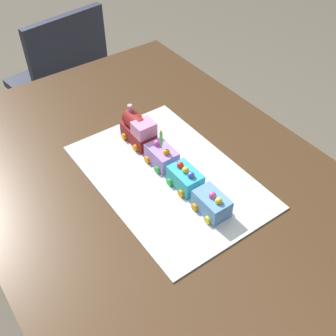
# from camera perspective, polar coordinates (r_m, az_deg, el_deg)

# --- Properties ---
(ground_plane) EXTENTS (8.00, 8.00, 0.00)m
(ground_plane) POSITION_cam_1_polar(r_m,az_deg,el_deg) (1.84, -1.69, -17.36)
(ground_plane) COLOR #6B6054
(dining_table) EXTENTS (1.40, 1.00, 0.74)m
(dining_table) POSITION_cam_1_polar(r_m,az_deg,el_deg) (1.32, -2.25, -4.02)
(dining_table) COLOR #4C331E
(dining_table) RESTS_ON ground
(chair) EXTENTS (0.45, 0.45, 0.86)m
(chair) POSITION_cam_1_polar(r_m,az_deg,el_deg) (2.21, -14.29, 11.29)
(chair) COLOR #2D3347
(chair) RESTS_ON ground
(cake_board) EXTENTS (0.60, 0.40, 0.00)m
(cake_board) POSITION_cam_1_polar(r_m,az_deg,el_deg) (1.24, 0.00, -1.07)
(cake_board) COLOR silver
(cake_board) RESTS_ON dining_table
(cake_locomotive) EXTENTS (0.14, 0.08, 0.12)m
(cake_locomotive) POSITION_cam_1_polar(r_m,az_deg,el_deg) (1.33, -4.09, 5.30)
(cake_locomotive) COLOR maroon
(cake_locomotive) RESTS_ON cake_board
(cake_car_flatbed_lavender) EXTENTS (0.10, 0.08, 0.07)m
(cake_car_flatbed_lavender) POSITION_cam_1_polar(r_m,az_deg,el_deg) (1.25, -0.88, 1.68)
(cake_car_flatbed_lavender) COLOR #AD84E0
(cake_car_flatbed_lavender) RESTS_ON cake_board
(cake_car_gondola_turquoise) EXTENTS (0.10, 0.08, 0.07)m
(cake_car_gondola_turquoise) POSITION_cam_1_polar(r_m,az_deg,el_deg) (1.19, 2.39, -1.41)
(cake_car_gondola_turquoise) COLOR #38B7C6
(cake_car_gondola_turquoise) RESTS_ON cake_board
(cake_car_hopper_sky_blue) EXTENTS (0.10, 0.08, 0.07)m
(cake_car_hopper_sky_blue) POSITION_cam_1_polar(r_m,az_deg,el_deg) (1.13, 6.06, -4.91)
(cake_car_hopper_sky_blue) COLOR #669EEA
(cake_car_hopper_sky_blue) RESTS_ON cake_board
(birthday_candle) EXTENTS (0.01, 0.01, 0.06)m
(birthday_candle) POSITION_cam_1_polar(r_m,az_deg,el_deg) (1.21, -0.97, 4.23)
(birthday_candle) COLOR #66D872
(birthday_candle) RESTS_ON cake_car_flatbed_lavender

